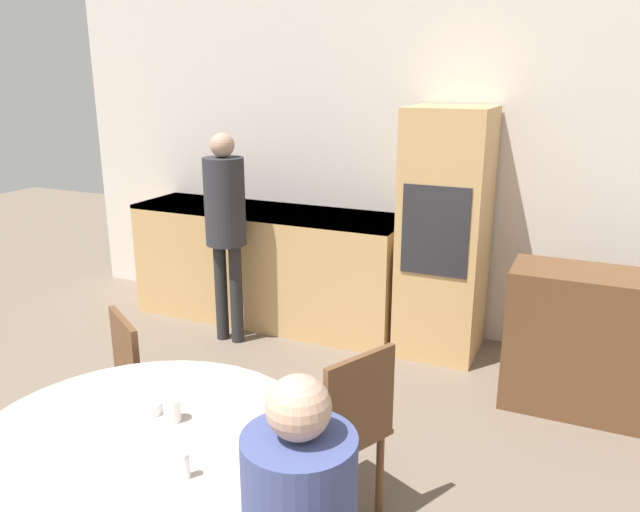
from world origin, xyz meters
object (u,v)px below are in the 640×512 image
chair_far_left (108,394)px  person_standing (225,215)px  dining_table (146,488)px  oven_unit (445,234)px  chair_far_right (344,426)px  bowl_near (147,406)px  sideboard (611,346)px  cup (172,410)px

chair_far_left → person_standing: (-0.40, 1.69, 0.49)m
dining_table → oven_unit: bearing=81.7°
dining_table → chair_far_right: 0.88m
dining_table → person_standing: person_standing is taller
person_standing → bowl_near: (0.98, -2.09, -0.21)m
chair_far_left → chair_far_right: bearing=43.3°
dining_table → person_standing: 2.53m
sideboard → chair_far_right: bearing=-125.3°
bowl_near → dining_table: bearing=-56.6°
bowl_near → oven_unit: bearing=79.0°
chair_far_right → cup: bearing=-9.6°
cup → sideboard: bearing=54.9°
dining_table → bowl_near: (-0.10, 0.16, 0.22)m
cup → bowl_near: cup is taller
dining_table → cup: (0.03, 0.14, 0.24)m
oven_unit → dining_table: (-0.40, -2.74, -0.33)m
chair_far_left → cup: size_ratio=10.24×
oven_unit → bowl_near: oven_unit is taller
sideboard → bowl_near: bearing=-127.5°
chair_far_left → person_standing: size_ratio=0.54×
dining_table → cup: size_ratio=14.81×
chair_far_left → bowl_near: bearing=-1.0°
bowl_near → person_standing: bearing=115.2°
oven_unit → chair_far_left: size_ratio=2.06×
oven_unit → bowl_near: (-0.50, -2.58, -0.11)m
chair_far_right → person_standing: bearing=-109.0°
oven_unit → chair_far_left: 2.47m
chair_far_left → person_standing: bearing=136.5°
dining_table → person_standing: bearing=115.8°
oven_unit → dining_table: bearing=-98.3°
dining_table → cup: bearing=79.8°
sideboard → oven_unit: bearing=156.7°
dining_table → bowl_near: size_ratio=9.88×
chair_far_left → bowl_near: chair_far_left is taller
oven_unit → bowl_near: size_ratio=14.03×
oven_unit → dining_table: 2.79m
sideboard → bowl_near: sideboard is taller
cup → person_standing: bearing=117.9°
chair_far_right → cup: chair_far_right is taller
chair_far_right → person_standing: size_ratio=0.54×
dining_table → person_standing: (-1.09, 2.24, 0.43)m
sideboard → dining_table: size_ratio=0.95×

